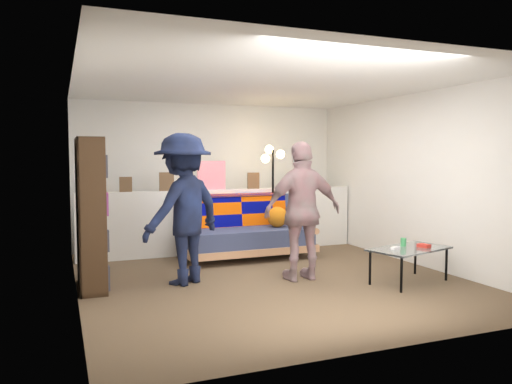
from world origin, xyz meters
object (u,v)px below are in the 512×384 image
Objects in this scene: coffee_table at (409,250)px; person_right at (303,211)px; bookshelf at (90,219)px; person_left at (183,209)px; futon_sofa at (247,232)px; floor_lamp at (272,176)px.

coffee_table is 0.65× the size of person_right.
bookshelf is 1.06m from person_left.
coffee_table is 2.75m from person_left.
person_left is (-1.25, -1.16, 0.50)m from futon_sofa.
person_left is at bearing -13.91° from person_right.
person_right is (2.44, -0.53, 0.05)m from bookshelf.
person_right is at bearing -12.20° from bookshelf.
person_right is (1.40, -0.37, -0.04)m from person_left.
person_right is at bearing 133.21° from person_left.
futon_sofa is at bearing -148.66° from floor_lamp.
person_left is at bearing 159.15° from coffee_table.
floor_lamp is 0.95× the size of person_left.
futon_sofa is 1.77m from person_left.
bookshelf is 1.01× the size of person_right.
floor_lamp is at bearing 106.62° from coffee_table.
coffee_table is 2.69m from floor_lamp.
coffee_table is 0.66× the size of floor_lamp.
futon_sofa is at bearing 23.61° from bookshelf.
bookshelf is 0.96× the size of person_left.
floor_lamp is (0.55, 0.34, 0.81)m from futon_sofa.
floor_lamp is at bearing -101.23° from person_right.
futon_sofa is 1.04m from floor_lamp.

